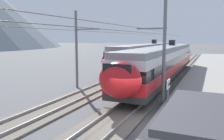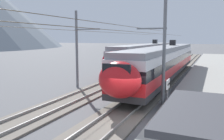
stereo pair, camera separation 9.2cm
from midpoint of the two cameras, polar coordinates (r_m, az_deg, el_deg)
The scene contains 10 objects.
ground_plane at distance 13.88m, azimuth 4.78°, elevation -12.33°, with size 400.00×400.00×0.00m, color #565659.
platform_slab at distance 13.19m, azimuth 23.02°, elevation -13.20°, with size 120.00×6.14×0.37m, color gray.
track_near at distance 14.19m, azimuth 0.93°, elevation -11.57°, with size 120.00×3.00×0.28m.
track_far at distance 16.47m, azimuth -14.52°, elevation -9.06°, with size 120.00×3.00×0.28m.
train_near_platform at distance 27.51m, azimuth 12.64°, elevation 2.27°, with size 29.58×2.98×4.27m.
train_far_track at distance 38.00m, azimuth 8.46°, elevation 3.83°, with size 29.30×2.86×4.27m.
catenary_mast_mid at distance 16.97m, azimuth 12.04°, elevation 5.61°, with size 45.00×2.18×8.13m.
catenary_mast_far_side at distance 22.72m, azimuth -8.37°, elevation 5.42°, with size 45.00×2.65×7.35m.
platform_sign at distance 12.94m, azimuth 13.36°, elevation -4.84°, with size 0.70×0.08×2.21m.
potted_plant_platform_edge at distance 15.51m, azimuth 18.57°, elevation -7.35°, with size 0.52×0.52×0.80m.
Camera 1 is at (-12.39, -4.10, 4.76)m, focal length 37.46 mm.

